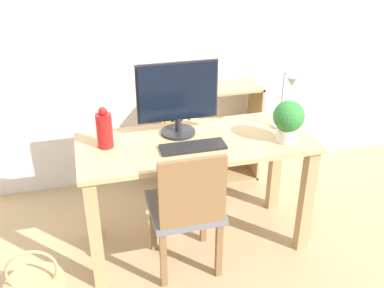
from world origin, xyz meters
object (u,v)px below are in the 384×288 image
keyboard (193,147)px  chair (187,207)px  vase (104,129)px  desk_lamp (287,97)px  bookshelf (191,137)px  monitor (178,96)px  potted_plant (288,119)px

keyboard → chair: chair is taller
vase → desk_lamp: 1.06m
keyboard → bookshelf: bookshelf is taller
monitor → desk_lamp: monitor is taller
monitor → potted_plant: monitor is taller
keyboard → potted_plant: 0.56m
desk_lamp → keyboard: bearing=-172.8°
vase → potted_plant: potted_plant is taller
monitor → chair: monitor is taller
vase → bookshelf: vase is taller
keyboard → potted_plant: potted_plant is taller
chair → keyboard: bearing=61.5°
potted_plant → bookshelf: size_ratio=0.32×
vase → potted_plant: 1.03m
monitor → desk_lamp: (0.62, -0.13, -0.02)m
monitor → vase: monitor is taller
vase → potted_plant: size_ratio=0.97×
keyboard → desk_lamp: 0.62m
monitor → potted_plant: bearing=-24.2°
keyboard → bookshelf: (0.19, 0.80, -0.36)m
keyboard → desk_lamp: bearing=7.2°
monitor → bookshelf: 0.87m
monitor → keyboard: size_ratio=1.29×
desk_lamp → potted_plant: bearing=-108.6°
vase → potted_plant: (1.01, -0.20, 0.03)m
vase → chair: bearing=-36.5°
keyboard → desk_lamp: (0.58, 0.07, 0.21)m
keyboard → potted_plant: size_ratio=1.49×
keyboard → desk_lamp: size_ratio=1.03×
monitor → potted_plant: 0.64m
desk_lamp → bookshelf: bearing=118.2°
potted_plant → chair: size_ratio=0.30×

